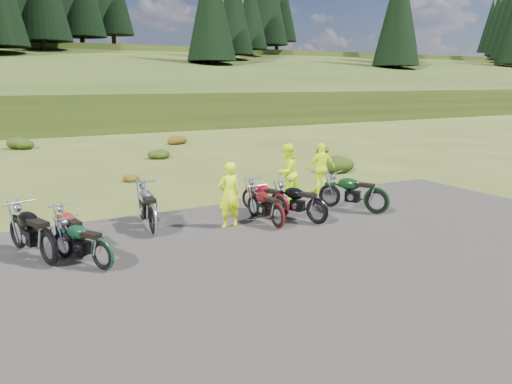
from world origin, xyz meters
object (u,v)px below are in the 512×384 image
motorcycle_0 (50,266)px  motorcycle_7 (376,215)px  person_middle (229,196)px  motorcycle_3 (154,236)px

motorcycle_0 → motorcycle_7: (9.07, -0.14, 0.00)m
motorcycle_7 → person_middle: bearing=49.4°
motorcycle_7 → motorcycle_0: bearing=59.8°
motorcycle_0 → person_middle: bearing=-99.1°
motorcycle_3 → person_middle: bearing=-91.2°
motorcycle_7 → person_middle: size_ratio=1.27×
motorcycle_0 → person_middle: size_ratio=1.31×
person_middle → motorcycle_7: bearing=164.6°
motorcycle_0 → motorcycle_3: (2.62, 1.01, 0.00)m
motorcycle_7 → motorcycle_3: bearing=50.5°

